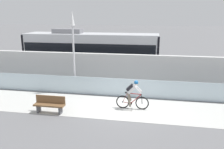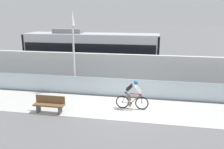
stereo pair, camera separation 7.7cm
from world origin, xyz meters
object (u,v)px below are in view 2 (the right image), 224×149
lamp_post_antenna (73,42)px  bench (49,104)px  tram (91,52)px  cyclist_on_bike (132,95)px

lamp_post_antenna → bench: (-0.17, -3.44, -2.81)m
tram → lamp_post_antenna: lamp_post_antenna is taller
tram → lamp_post_antenna: bearing=-88.0°
cyclist_on_bike → lamp_post_antenna: lamp_post_antenna is taller
cyclist_on_bike → lamp_post_antenna: bearing=151.5°
cyclist_on_bike → lamp_post_antenna: 5.16m
tram → cyclist_on_bike: size_ratio=6.25×
cyclist_on_bike → tram: bearing=121.1°
tram → bench: (-0.01, -8.14, -1.41)m
tram → lamp_post_antenna: (0.17, -4.70, 1.40)m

